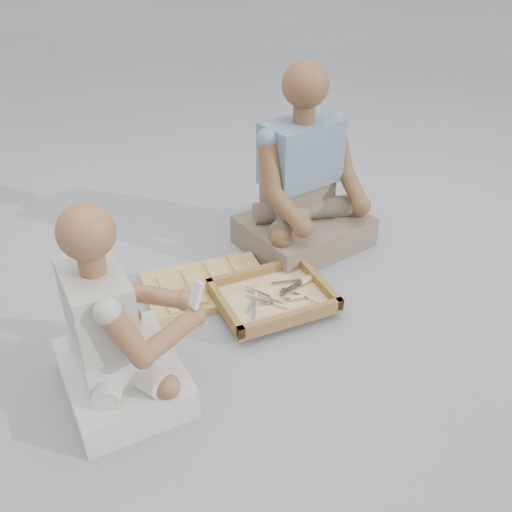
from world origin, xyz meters
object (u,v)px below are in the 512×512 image
craftsman (115,336)px  carved_panel (207,286)px  companion (304,189)px  tool_tray (273,297)px

craftsman → carved_panel: bearing=129.7°
carved_panel → craftsman: size_ratio=0.72×
carved_panel → companion: companion is taller
companion → tool_tray: bearing=37.6°
carved_panel → companion: size_ratio=0.60×
tool_tray → craftsman: craftsman is taller
carved_panel → craftsman: craftsman is taller
craftsman → companion: bearing=117.5°
carved_panel → tool_tray: 0.36m
craftsman → tool_tray: bearing=103.6°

